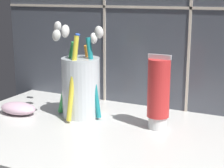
# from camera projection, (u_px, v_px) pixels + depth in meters

# --- Properties ---
(sink_counter) EXTENTS (0.73, 0.36, 0.02)m
(sink_counter) POSITION_uv_depth(u_px,v_px,m) (146.00, 145.00, 0.61)
(sink_counter) COLOR silver
(sink_counter) RESTS_ON ground
(toothbrush_cup) EXTENTS (0.13, 0.11, 0.18)m
(toothbrush_cup) POSITION_uv_depth(u_px,v_px,m) (80.00, 84.00, 0.71)
(toothbrush_cup) COLOR silver
(toothbrush_cup) RESTS_ON sink_counter
(toothpaste_tube) EXTENTS (0.04, 0.04, 0.13)m
(toothpaste_tube) POSITION_uv_depth(u_px,v_px,m) (158.00, 93.00, 0.64)
(toothpaste_tube) COLOR white
(toothpaste_tube) RESTS_ON sink_counter
(soap_bar) EXTENTS (0.08, 0.05, 0.02)m
(soap_bar) POSITION_uv_depth(u_px,v_px,m) (18.00, 108.00, 0.73)
(soap_bar) COLOR #DBB2C6
(soap_bar) RESTS_ON sink_counter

